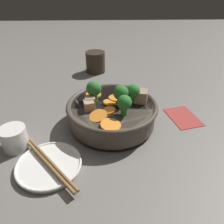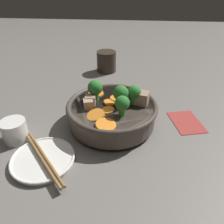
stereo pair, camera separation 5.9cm
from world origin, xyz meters
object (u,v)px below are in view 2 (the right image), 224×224
chopsticks_pair (42,156)px  stirfry_bowl (112,111)px  side_saucer (43,159)px  dark_mug (106,61)px  tea_cup (15,131)px

chopsticks_pair → stirfry_bowl: bearing=-42.7°
side_saucer → dark_mug: size_ratio=1.40×
stirfry_bowl → tea_cup: stirfry_bowl is taller
stirfry_bowl → tea_cup: 0.25m
stirfry_bowl → side_saucer: 0.22m
dark_mug → chopsticks_pair: bearing=170.9°
stirfry_bowl → dark_mug: size_ratio=2.39×
stirfry_bowl → dark_mug: (0.38, 0.06, -0.00)m
tea_cup → chopsticks_pair: bearing=-126.1°
dark_mug → stirfry_bowl: bearing=-171.4°
stirfry_bowl → side_saucer: stirfry_bowl is taller
tea_cup → chopsticks_pair: tea_cup is taller
stirfry_bowl → tea_cup: size_ratio=3.99×
chopsticks_pair → tea_cup: bearing=53.9°
side_saucer → dark_mug: (0.54, -0.09, 0.04)m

